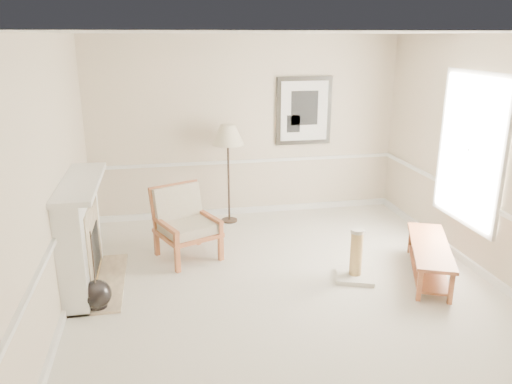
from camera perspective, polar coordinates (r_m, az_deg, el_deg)
ground at (r=6.02m, az=3.60°, el=-11.12°), size 5.50×5.50×0.00m
room at (r=5.49m, az=5.17°, el=6.80°), size 5.04×5.54×2.92m
fireplace at (r=6.20m, az=-19.32°, el=-4.69°), size 0.64×1.64×1.31m
floor_vase at (r=5.81m, az=-17.73°, el=-11.16°), size 0.32×0.32×0.93m
armchair at (r=6.77m, az=-8.28°, el=-3.11°), size 0.97×0.99×0.96m
floor_lamp at (r=7.72m, az=-3.23°, el=6.26°), size 0.55×0.55×1.58m
bench at (r=6.58m, az=19.21°, el=-6.79°), size 0.99×1.52×0.42m
scratching_post at (r=6.30m, az=11.32°, el=-7.97°), size 0.59×0.59×0.65m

